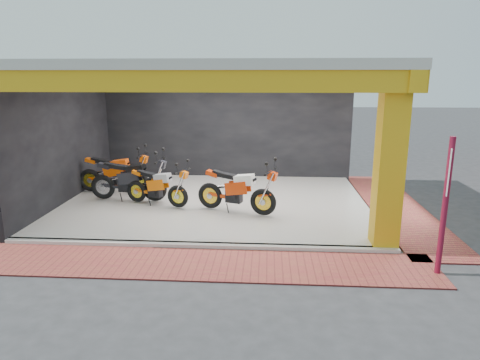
# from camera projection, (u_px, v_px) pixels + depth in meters

# --- Properties ---
(ground) EXTENTS (80.00, 80.00, 0.00)m
(ground) POSITION_uv_depth(u_px,v_px,m) (205.00, 230.00, 9.66)
(ground) COLOR #2D2D30
(ground) RESTS_ON ground
(showroom_floor) EXTENTS (8.00, 6.00, 0.10)m
(showroom_floor) POSITION_uv_depth(u_px,v_px,m) (216.00, 203.00, 11.58)
(showroom_floor) COLOR white
(showroom_floor) RESTS_ON ground
(showroom_ceiling) EXTENTS (8.40, 6.40, 0.20)m
(showroom_ceiling) POSITION_uv_depth(u_px,v_px,m) (214.00, 67.00, 10.74)
(showroom_ceiling) COLOR beige
(showroom_ceiling) RESTS_ON corner_column
(back_wall) EXTENTS (8.20, 0.20, 3.50)m
(back_wall) POSITION_uv_depth(u_px,v_px,m) (226.00, 127.00, 14.19)
(back_wall) COLOR black
(back_wall) RESTS_ON ground
(left_wall) EXTENTS (0.20, 6.20, 3.50)m
(left_wall) POSITION_uv_depth(u_px,v_px,m) (63.00, 139.00, 11.44)
(left_wall) COLOR black
(left_wall) RESTS_ON ground
(corner_column) EXTENTS (0.50, 0.50, 3.50)m
(corner_column) POSITION_uv_depth(u_px,v_px,m) (390.00, 163.00, 8.27)
(corner_column) COLOR gold
(corner_column) RESTS_ON ground
(header_beam_front) EXTENTS (8.40, 0.30, 0.40)m
(header_beam_front) POSITION_uv_depth(u_px,v_px,m) (194.00, 81.00, 7.90)
(header_beam_front) COLOR gold
(header_beam_front) RESTS_ON corner_column
(header_beam_right) EXTENTS (0.30, 6.40, 0.40)m
(header_beam_right) POSITION_uv_depth(u_px,v_px,m) (375.00, 80.00, 10.56)
(header_beam_right) COLOR gold
(header_beam_right) RESTS_ON corner_column
(floor_kerb) EXTENTS (8.00, 0.20, 0.10)m
(floor_kerb) POSITION_uv_depth(u_px,v_px,m) (198.00, 246.00, 8.66)
(floor_kerb) COLOR white
(floor_kerb) RESTS_ON ground
(paver_front) EXTENTS (9.00, 1.40, 0.03)m
(paver_front) POSITION_uv_depth(u_px,v_px,m) (191.00, 264.00, 7.91)
(paver_front) COLOR maroon
(paver_front) RESTS_ON ground
(paver_right) EXTENTS (1.40, 7.00, 0.03)m
(paver_right) POSITION_uv_depth(u_px,v_px,m) (396.00, 207.00, 11.28)
(paver_right) COLOR maroon
(paver_right) RESTS_ON ground
(signpost) EXTENTS (0.15, 0.32, 2.44)m
(signpost) POSITION_uv_depth(u_px,v_px,m) (445.00, 201.00, 7.21)
(signpost) COLOR maroon
(signpost) RESTS_ON ground
(moto_hero) EXTENTS (2.34, 1.50, 1.34)m
(moto_hero) POSITION_uv_depth(u_px,v_px,m) (263.00, 189.00, 10.17)
(moto_hero) COLOR red
(moto_hero) RESTS_ON showroom_floor
(moto_row_a) EXTENTS (2.08, 1.32, 1.19)m
(moto_row_a) POSITION_uv_depth(u_px,v_px,m) (177.00, 186.00, 10.80)
(moto_row_a) COLOR orange
(moto_row_a) RESTS_ON showroom_floor
(moto_row_b) EXTENTS (2.29, 0.97, 1.37)m
(moto_row_b) POSITION_uv_depth(u_px,v_px,m) (154.00, 177.00, 11.34)
(moto_row_b) COLOR black
(moto_row_b) RESTS_ON showroom_floor
(moto_row_c) EXTENTS (2.23, 0.92, 1.34)m
(moto_row_c) POSITION_uv_depth(u_px,v_px,m) (137.00, 171.00, 12.16)
(moto_row_c) COLOR #DE5309
(moto_row_c) RESTS_ON showroom_floor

